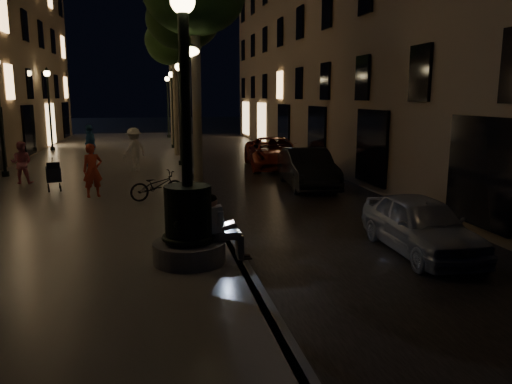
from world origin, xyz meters
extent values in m
plane|color=black|center=(0.00, 15.00, 0.00)|extent=(120.00, 120.00, 0.00)
cube|color=black|center=(3.00, 15.00, 0.01)|extent=(6.00, 45.00, 0.02)
cube|color=#6A635D|center=(-4.00, 15.00, 0.10)|extent=(8.00, 45.00, 0.20)
cube|color=#59595B|center=(0.00, 15.00, 0.10)|extent=(0.25, 45.00, 0.20)
cube|color=#806850|center=(10.00, 18.00, 7.50)|extent=(8.00, 36.00, 15.00)
cylinder|color=#59595B|center=(-1.00, 2.00, 0.40)|extent=(1.40, 1.40, 0.40)
cylinder|color=black|center=(-1.00, 2.00, 1.15)|extent=(0.90, 0.90, 1.10)
torus|color=black|center=(-1.00, 2.00, 0.70)|extent=(1.04, 1.04, 0.10)
torus|color=black|center=(-1.00, 2.00, 1.55)|extent=(0.89, 0.89, 0.09)
cylinder|color=black|center=(-1.00, 2.00, 3.30)|extent=(0.20, 0.20, 3.20)
sphere|color=#FFD88C|center=(-1.00, 2.00, 5.00)|extent=(0.44, 0.44, 0.44)
cube|color=tan|center=(-0.45, 2.00, 0.69)|extent=(0.35, 0.23, 0.17)
cube|color=white|center=(-0.51, 2.00, 1.02)|extent=(0.43, 0.25, 0.55)
sphere|color=tan|center=(-0.54, 2.00, 1.37)|extent=(0.20, 0.20, 0.20)
sphere|color=black|center=(-0.55, 2.00, 1.41)|extent=(0.20, 0.20, 0.20)
cube|color=tan|center=(-0.22, 1.91, 0.69)|extent=(0.44, 0.13, 0.14)
cube|color=tan|center=(-0.22, 2.09, 0.69)|extent=(0.44, 0.13, 0.14)
cube|color=tan|center=(-0.01, 1.91, 0.44)|extent=(0.13, 0.12, 0.49)
cube|color=tan|center=(-0.01, 2.09, 0.44)|extent=(0.13, 0.12, 0.49)
cube|color=black|center=(0.09, 1.91, 0.21)|extent=(0.25, 0.10, 0.03)
cube|color=black|center=(0.09, 2.09, 0.21)|extent=(0.25, 0.10, 0.03)
cube|color=black|center=(-0.20, 2.00, 0.76)|extent=(0.23, 0.32, 0.02)
cube|color=black|center=(-0.35, 2.00, 0.87)|extent=(0.08, 0.32, 0.21)
cube|color=#B2D6FF|center=(-0.34, 2.00, 0.87)|extent=(0.06, 0.29, 0.18)
cylinder|color=#6B604C|center=(-0.25, 8.00, 2.70)|extent=(0.28, 0.28, 5.00)
cylinder|color=#6B604C|center=(-0.20, 14.00, 2.75)|extent=(0.28, 0.28, 5.10)
ellipsoid|color=black|center=(-0.20, 14.00, 6.40)|extent=(3.00, 3.00, 2.40)
cylinder|color=#6B604C|center=(-0.30, 20.00, 2.65)|extent=(0.28, 0.28, 4.90)
ellipsoid|color=black|center=(-0.30, 20.00, 6.20)|extent=(3.00, 3.00, 2.40)
cylinder|color=#6B604C|center=(-0.22, 26.00, 2.80)|extent=(0.28, 0.28, 5.20)
ellipsoid|color=black|center=(-0.22, 26.00, 6.50)|extent=(3.00, 3.00, 2.40)
cylinder|color=black|center=(-0.30, 8.00, 0.30)|extent=(0.28, 0.28, 0.20)
cylinder|color=black|center=(-0.30, 8.00, 2.40)|extent=(0.12, 0.12, 4.40)
sphere|color=#FFD88C|center=(-0.30, 8.00, 4.65)|extent=(0.36, 0.36, 0.36)
cone|color=black|center=(-0.30, 8.00, 4.90)|extent=(0.30, 0.30, 0.22)
cylinder|color=black|center=(-0.30, 16.00, 0.30)|extent=(0.28, 0.28, 0.20)
cylinder|color=black|center=(-0.30, 16.00, 2.40)|extent=(0.12, 0.12, 4.40)
sphere|color=#FFD88C|center=(-0.30, 16.00, 4.65)|extent=(0.36, 0.36, 0.36)
cone|color=black|center=(-0.30, 16.00, 4.90)|extent=(0.30, 0.30, 0.22)
cylinder|color=black|center=(-0.30, 24.00, 0.30)|extent=(0.28, 0.28, 0.20)
cylinder|color=black|center=(-0.30, 24.00, 2.40)|extent=(0.12, 0.12, 4.40)
sphere|color=#FFD88C|center=(-0.30, 24.00, 4.65)|extent=(0.36, 0.36, 0.36)
cone|color=black|center=(-0.30, 24.00, 4.90)|extent=(0.30, 0.30, 0.22)
cylinder|color=black|center=(-0.30, 32.00, 0.30)|extent=(0.28, 0.28, 0.20)
cylinder|color=black|center=(-0.30, 32.00, 2.40)|extent=(0.12, 0.12, 4.40)
sphere|color=#FFD88C|center=(-0.30, 32.00, 4.65)|extent=(0.36, 0.36, 0.36)
cone|color=black|center=(-0.30, 32.00, 4.90)|extent=(0.30, 0.30, 0.22)
cylinder|color=black|center=(-7.40, 14.00, 0.30)|extent=(0.28, 0.28, 0.20)
cylinder|color=black|center=(-7.40, 14.00, 2.40)|extent=(0.12, 0.12, 4.40)
cylinder|color=black|center=(-7.40, 24.00, 0.30)|extent=(0.28, 0.28, 0.20)
cylinder|color=black|center=(-7.40, 24.00, 2.40)|extent=(0.12, 0.12, 4.40)
sphere|color=#FFD88C|center=(-7.40, 24.00, 4.65)|extent=(0.36, 0.36, 0.36)
cone|color=black|center=(-7.40, 24.00, 4.90)|extent=(0.30, 0.30, 0.22)
cube|color=black|center=(-4.93, 10.40, 0.76)|extent=(0.61, 0.85, 0.46)
cube|color=black|center=(-4.86, 10.05, 1.07)|extent=(0.44, 0.26, 0.30)
cylinder|color=black|center=(-5.05, 10.06, 0.30)|extent=(0.08, 0.21, 0.20)
cylinder|color=black|center=(-4.69, 10.14, 0.30)|extent=(0.08, 0.21, 0.20)
cylinder|color=black|center=(-5.18, 10.66, 0.30)|extent=(0.08, 0.21, 0.20)
cylinder|color=black|center=(-4.82, 10.74, 0.30)|extent=(0.08, 0.21, 0.20)
cylinder|color=black|center=(-5.02, 10.80, 1.17)|extent=(0.13, 0.45, 0.28)
imported|color=#95989C|center=(4.00, 2.16, 0.63)|extent=(1.58, 3.72, 1.26)
imported|color=black|center=(4.00, 10.25, 0.73)|extent=(1.87, 4.51, 1.45)
imported|color=maroon|center=(4.00, 15.41, 0.73)|extent=(2.86, 5.42, 1.45)
imported|color=#B43924|center=(-3.50, 9.00, 1.05)|extent=(0.72, 0.60, 1.70)
imported|color=pink|center=(-6.31, 12.09, 0.97)|extent=(0.80, 0.65, 1.55)
imported|color=silver|center=(-2.38, 14.51, 1.12)|extent=(1.33, 1.32, 1.84)
imported|color=#275A92|center=(-4.36, 16.26, 1.16)|extent=(0.91, 1.21, 1.92)
imported|color=black|center=(-1.52, 8.13, 0.65)|extent=(1.80, 1.11, 0.89)
camera|label=1|loc=(-1.63, -7.32, 3.36)|focal=35.00mm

